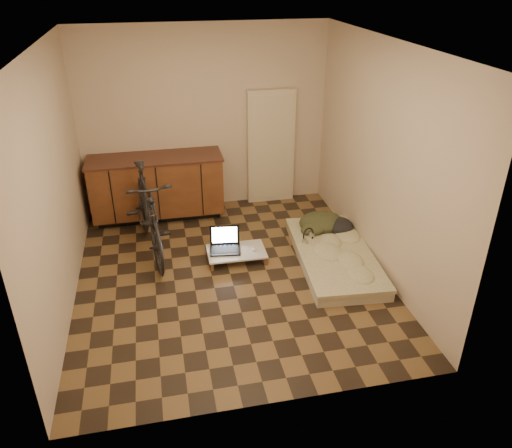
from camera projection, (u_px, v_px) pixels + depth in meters
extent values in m
cube|color=brown|center=(230.00, 274.00, 5.91)|extent=(3.50, 4.00, 0.00)
cube|color=silver|center=(223.00, 43.00, 4.70)|extent=(3.50, 4.00, 0.00)
cube|color=beige|center=(205.00, 120.00, 7.03)|extent=(3.50, 0.00, 2.60)
cube|color=beige|center=(271.00, 274.00, 3.57)|extent=(3.50, 0.00, 2.60)
cube|color=beige|center=(54.00, 185.00, 4.98)|extent=(0.00, 4.00, 2.60)
cube|color=beige|center=(380.00, 160.00, 5.62)|extent=(0.00, 4.00, 2.60)
cube|color=black|center=(160.00, 212.00, 7.26)|extent=(1.70, 0.48, 0.10)
cube|color=#5B2E19|center=(157.00, 185.00, 7.02)|extent=(1.80, 0.60, 0.78)
cube|color=#4B261B|center=(154.00, 158.00, 6.83)|extent=(1.84, 0.62, 0.03)
cube|color=beige|center=(271.00, 147.00, 7.37)|extent=(0.70, 0.10, 1.70)
imported|color=black|center=(147.00, 208.00, 6.12)|extent=(0.80, 1.92, 1.21)
cube|color=beige|center=(334.00, 257.00, 6.14)|extent=(0.99, 1.87, 0.11)
cube|color=beige|center=(334.00, 252.00, 6.10)|extent=(1.01, 1.89, 0.04)
cube|color=brown|center=(212.00, 267.00, 5.96)|extent=(0.04, 0.04, 0.10)
cube|color=brown|center=(208.00, 250.00, 6.31)|extent=(0.04, 0.04, 0.10)
cube|color=brown|center=(266.00, 261.00, 6.07)|extent=(0.04, 0.04, 0.10)
cube|color=brown|center=(259.00, 245.00, 6.42)|extent=(0.04, 0.04, 0.10)
cube|color=silver|center=(236.00, 251.00, 6.16)|extent=(0.72, 0.47, 0.02)
cube|color=black|center=(225.00, 250.00, 6.15)|extent=(0.40, 0.31, 0.02)
cube|color=black|center=(225.00, 235.00, 6.23)|extent=(0.37, 0.12, 0.24)
cube|color=white|center=(225.00, 235.00, 6.23)|extent=(0.32, 0.09, 0.19)
ellipsoid|color=white|center=(254.00, 249.00, 6.16)|extent=(0.08, 0.10, 0.03)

